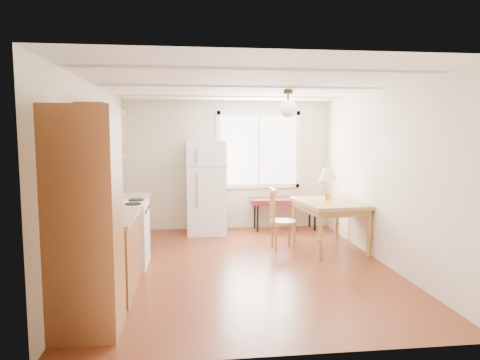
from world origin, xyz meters
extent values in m
cube|color=#521F10|center=(0.00, 0.00, 0.00)|extent=(4.60, 5.60, 0.12)
cube|color=white|center=(0.00, 0.00, 2.50)|extent=(4.60, 5.60, 0.12)
cube|color=beige|center=(0.00, 2.50, 1.25)|extent=(4.60, 0.10, 2.50)
cube|color=beige|center=(0.00, -2.50, 1.25)|extent=(4.60, 0.10, 2.50)
cube|color=beige|center=(-2.00, 0.00, 1.25)|extent=(0.10, 5.60, 2.50)
cube|color=beige|center=(2.00, 0.00, 1.25)|extent=(0.10, 5.60, 2.50)
cube|color=brown|center=(-1.70, -1.85, 1.05)|extent=(0.60, 0.60, 2.10)
cube|color=brown|center=(-1.70, -0.85, 0.43)|extent=(0.60, 1.10, 0.86)
cube|color=tan|center=(-1.69, -0.85, 0.88)|extent=(0.62, 1.14, 0.04)
cube|color=white|center=(-1.68, 0.20, 0.45)|extent=(0.65, 0.76, 0.90)
cube|color=brown|center=(-1.70, 0.95, 0.43)|extent=(0.60, 0.60, 0.86)
cube|color=brown|center=(-1.83, -0.15, 1.85)|extent=(0.33, 1.60, 0.70)
cube|color=white|center=(0.60, 2.48, 1.55)|extent=(1.50, 0.02, 1.35)
cylinder|color=black|center=(0.70, 0.40, 2.46)|extent=(0.14, 0.14, 0.06)
cylinder|color=black|center=(0.70, 0.40, 2.36)|extent=(0.03, 0.03, 0.16)
sphere|color=white|center=(0.70, 0.40, 2.22)|extent=(0.26, 0.26, 0.26)
cube|color=white|center=(-0.44, 2.12, 0.87)|extent=(0.72, 0.72, 1.74)
cube|color=gray|center=(-0.44, 1.76, 1.28)|extent=(0.72, 0.02, 0.02)
cube|color=gray|center=(-0.62, 1.75, 1.04)|extent=(0.03, 0.03, 1.04)
cube|color=maroon|center=(1.07, 2.22, 0.56)|extent=(1.35, 0.57, 0.10)
cylinder|color=black|center=(0.52, 2.03, 0.25)|extent=(0.04, 0.04, 0.51)
cylinder|color=black|center=(1.63, 2.03, 0.25)|extent=(0.04, 0.04, 0.51)
cylinder|color=black|center=(0.52, 2.41, 0.25)|extent=(0.04, 0.04, 0.51)
cylinder|color=black|center=(1.63, 2.41, 0.25)|extent=(0.04, 0.04, 0.51)
cube|color=olive|center=(1.49, 0.76, 0.75)|extent=(1.07, 1.34, 0.06)
cube|color=olive|center=(1.49, 0.76, 0.67)|extent=(0.96, 1.23, 0.10)
cylinder|color=olive|center=(1.15, 0.16, 0.36)|extent=(0.07, 0.07, 0.72)
cylinder|color=olive|center=(1.94, 0.25, 0.36)|extent=(0.07, 0.07, 0.72)
cylinder|color=olive|center=(1.03, 1.26, 0.36)|extent=(0.07, 0.07, 0.72)
cylinder|color=olive|center=(1.82, 1.35, 0.36)|extent=(0.07, 0.07, 0.72)
cylinder|color=olive|center=(0.74, 0.85, 0.44)|extent=(0.43, 0.43, 0.05)
cylinder|color=olive|center=(0.60, 0.70, 0.22)|extent=(0.04, 0.04, 0.44)
cylinder|color=olive|center=(0.89, 0.71, 0.22)|extent=(0.04, 0.04, 0.44)
cylinder|color=olive|center=(0.59, 0.99, 0.22)|extent=(0.04, 0.04, 0.44)
cylinder|color=olive|center=(0.89, 1.00, 0.22)|extent=(0.04, 0.04, 0.44)
cylinder|color=gold|center=(1.50, 0.90, 0.84)|extent=(0.14, 0.14, 0.12)
cylinder|color=gold|center=(1.50, 0.90, 1.00)|extent=(0.02, 0.02, 0.20)
cone|color=white|center=(1.50, 0.90, 1.20)|extent=(0.30, 0.30, 0.20)
cube|color=black|center=(-1.72, -0.95, 0.94)|extent=(0.21, 0.25, 0.09)
cube|color=black|center=(-1.72, -1.05, 1.14)|extent=(0.20, 0.07, 0.31)
cylinder|color=black|center=(-1.72, -0.90, 1.06)|extent=(0.16, 0.16, 0.13)
cylinder|color=red|center=(-1.73, -0.89, 0.98)|extent=(0.11, 0.11, 0.15)
sphere|color=red|center=(-1.73, -0.89, 1.08)|extent=(0.05, 0.05, 0.05)
camera|label=1|loc=(-0.74, -5.83, 1.84)|focal=32.00mm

